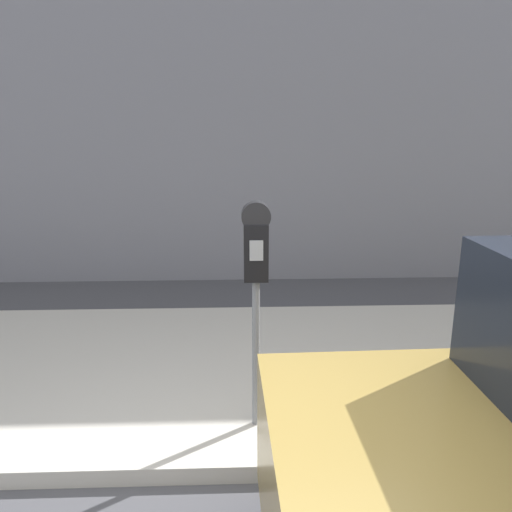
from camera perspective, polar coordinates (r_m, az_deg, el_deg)
The scene contains 3 objects.
sidewalk at distance 4.60m, azimuth -1.95°, elevation -12.82°, with size 24.00×2.80×0.12m.
building_facade at distance 7.11m, azimuth -2.29°, elevation 20.85°, with size 24.00×0.30×5.87m.
parking_meter at distance 3.27m, azimuth 0.00°, elevation -1.20°, with size 0.19×0.13×1.60m.
Camera 1 is at (-0.00, -1.87, 2.21)m, focal length 35.00 mm.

